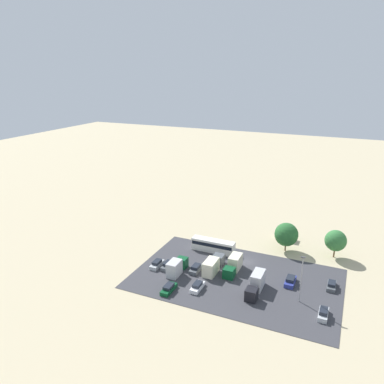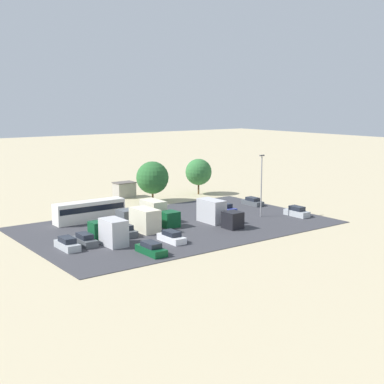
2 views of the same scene
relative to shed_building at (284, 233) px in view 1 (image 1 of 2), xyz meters
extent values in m
plane|color=tan|center=(5.56, 17.17, -1.51)|extent=(400.00, 400.00, 0.00)
cube|color=#38383D|center=(5.56, 25.93, -1.47)|extent=(45.55, 28.75, 0.08)
cube|color=#9E998E|center=(0.00, 0.00, -0.07)|extent=(3.82, 2.71, 2.89)
cube|color=#59514C|center=(0.00, 0.00, 1.43)|extent=(4.06, 2.95, 0.12)
cube|color=silver|center=(15.08, 15.61, 0.18)|extent=(11.30, 2.52, 3.22)
cube|color=black|center=(15.08, 15.61, 0.76)|extent=(10.85, 2.56, 0.90)
cube|color=#ADB2B7|center=(-13.86, 32.39, -0.96)|extent=(1.74, 4.36, 0.94)
cube|color=#1E232D|center=(-13.86, 32.39, -0.14)|extent=(1.46, 2.44, 0.69)
cube|color=silver|center=(11.80, 33.49, -1.00)|extent=(1.79, 4.56, 0.86)
cube|color=#1E232D|center=(11.80, 33.49, -0.25)|extent=(1.51, 2.56, 0.63)
cube|color=navy|center=(-6.02, 23.14, -0.96)|extent=(1.99, 4.70, 0.94)
cube|color=#1E232D|center=(-6.02, 23.14, -0.15)|extent=(1.67, 2.63, 0.69)
cube|color=#4C5156|center=(21.82, 28.03, -0.98)|extent=(1.76, 4.41, 0.90)
cube|color=#1E232D|center=(21.82, 28.03, -0.20)|extent=(1.48, 2.47, 0.66)
cube|color=#4C5156|center=(-14.46, 21.21, -1.02)|extent=(1.80, 4.18, 0.82)
cube|color=#1E232D|center=(-14.46, 21.21, -0.31)|extent=(1.52, 2.34, 0.60)
cube|color=#0C4723|center=(17.06, 36.70, -1.00)|extent=(1.84, 4.76, 0.87)
cube|color=#1E232D|center=(17.06, 36.70, -0.24)|extent=(1.55, 2.66, 0.64)
cube|color=#4C5156|center=(15.11, 26.69, -0.98)|extent=(1.84, 4.43, 0.91)
cube|color=#1E232D|center=(15.11, 26.69, -0.19)|extent=(1.54, 2.48, 0.67)
cube|color=#ADB2B7|center=(24.49, 28.52, -0.98)|extent=(1.79, 4.50, 0.91)
cube|color=#1E232D|center=(24.49, 28.52, -0.19)|extent=(1.50, 2.52, 0.67)
cube|color=black|center=(0.20, 32.57, -0.18)|extent=(2.31, 2.65, 2.51)
cube|color=#B2B2B7|center=(0.20, 27.57, 0.36)|extent=(2.31, 4.71, 3.59)
cube|color=#0C4723|center=(7.16, 26.22, -0.26)|extent=(2.45, 2.41, 2.35)
cube|color=beige|center=(7.16, 21.68, 0.24)|extent=(2.45, 4.28, 3.35)
cube|color=#4C5156|center=(11.54, 21.25, -0.26)|extent=(2.59, 2.70, 2.35)
cube|color=beige|center=(11.54, 26.35, 0.24)|extent=(2.59, 4.80, 3.35)
cube|color=#0C4723|center=(18.87, 26.35, -0.21)|extent=(2.43, 2.18, 2.45)
cube|color=#B2B2B7|center=(18.87, 30.47, 0.32)|extent=(2.43, 3.87, 3.51)
cylinder|color=brown|center=(-1.89, 7.35, -0.36)|extent=(0.36, 0.36, 2.31)
sphere|color=#28602D|center=(-1.89, 7.35, 3.07)|extent=(6.07, 6.07, 6.07)
cylinder|color=brown|center=(-13.77, 5.96, -0.23)|extent=(0.36, 0.36, 2.57)
sphere|color=#337038|center=(-13.77, 5.96, 3.05)|extent=(5.32, 5.32, 5.32)
cylinder|color=gray|center=(-8.85, 29.13, 3.48)|extent=(0.20, 0.20, 9.82)
cube|color=#4C4C51|center=(-8.85, 29.13, 8.57)|extent=(0.90, 0.28, 0.20)
camera|label=1|loc=(-15.76, 97.81, 43.31)|focal=35.00mm
camera|label=2|loc=(51.06, 90.79, 17.25)|focal=50.00mm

